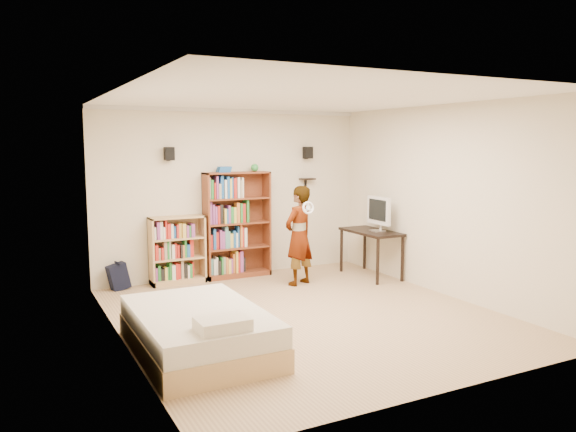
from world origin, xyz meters
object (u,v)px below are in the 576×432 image
at_px(tall_bookshelf, 237,225).
at_px(computer_desk, 371,253).
at_px(low_bookshelf, 177,250).
at_px(daybed, 198,325).
at_px(person, 299,236).

bearing_deg(tall_bookshelf, computer_desk, -26.81).
relative_size(low_bookshelf, daybed, 0.55).
distance_m(low_bookshelf, daybed, 3.01).
bearing_deg(person, daybed, 18.91).
bearing_deg(low_bookshelf, tall_bookshelf, -0.00).
distance_m(low_bookshelf, person, 1.89).
height_order(tall_bookshelf, computer_desk, tall_bookshelf).
bearing_deg(computer_desk, person, 177.20).
bearing_deg(tall_bookshelf, low_bookshelf, 180.00).
relative_size(low_bookshelf, computer_desk, 0.94).
relative_size(tall_bookshelf, person, 1.12).
bearing_deg(daybed, low_bookshelf, 77.88).
height_order(tall_bookshelf, person, tall_bookshelf).
bearing_deg(computer_desk, daybed, -151.19).
bearing_deg(low_bookshelf, computer_desk, -18.45).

